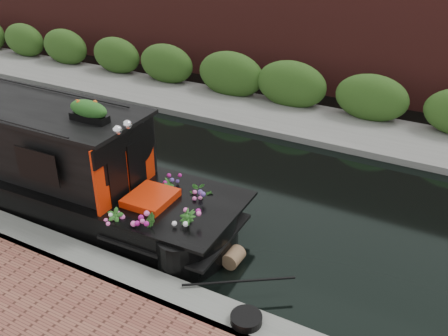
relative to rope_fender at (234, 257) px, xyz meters
The scene contains 7 objects.
ground 2.63m from the rope_fender, 129.95° to the left, with size 80.00×80.00×0.00m, color black.
near_bank_coping 2.13m from the rope_fender, 142.64° to the right, with size 40.00×0.60×0.50m, color slate.
far_bank_path 6.44m from the rope_fender, 105.18° to the left, with size 40.00×2.40×0.34m, color slate.
far_hedge 7.31m from the rope_fender, 103.33° to the left, with size 40.00×1.10×2.80m, color #2D501A.
far_brick_wall 9.37m from the rope_fender, 100.37° to the left, with size 40.00×1.00×8.00m, color #531F1C.
rope_fender is the anchor object (origin of this frame).
coiled_mooring_rope 1.58m from the rope_fender, 55.94° to the right, with size 0.45×0.45×0.12m, color black.
Camera 1 is at (4.74, -7.91, 5.38)m, focal length 40.00 mm.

